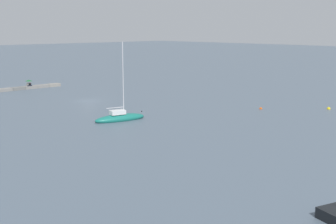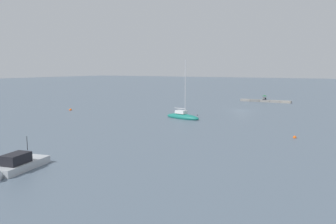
% 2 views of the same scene
% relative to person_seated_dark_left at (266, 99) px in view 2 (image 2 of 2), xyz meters
% --- Properties ---
extents(ground_plane, '(500.00, 500.00, 0.00)m').
position_rel_person_seated_dark_left_xyz_m(ground_plane, '(0.05, 21.33, -0.85)').
color(ground_plane, slate).
extents(seawall_pier, '(13.32, 1.52, 0.60)m').
position_rel_person_seated_dark_left_xyz_m(seawall_pier, '(0.05, -0.01, -0.55)').
color(seawall_pier, gray).
rests_on(seawall_pier, ground_plane).
extents(person_seated_dark_left, '(0.42, 0.62, 0.73)m').
position_rel_person_seated_dark_left_xyz_m(person_seated_dark_left, '(0.00, 0.00, 0.00)').
color(person_seated_dark_left, '#1E2333').
rests_on(person_seated_dark_left, seawall_pier).
extents(person_seated_grey_right, '(0.42, 0.62, 0.73)m').
position_rel_person_seated_dark_left_xyz_m(person_seated_grey_right, '(0.56, 0.05, 0.00)').
color(person_seated_grey_right, '#1E2333').
rests_on(person_seated_grey_right, seawall_pier).
extents(umbrella_open_green, '(1.43, 1.43, 1.31)m').
position_rel_person_seated_dark_left_xyz_m(umbrella_open_green, '(0.29, -0.04, 0.87)').
color(umbrella_open_green, black).
rests_on(umbrella_open_green, seawall_pier).
extents(sailboat_teal_mid, '(7.51, 3.60, 10.92)m').
position_rel_person_seated_dark_left_xyz_m(sailboat_teal_mid, '(5.90, 37.68, -0.49)').
color(sailboat_teal_mid, '#197266').
rests_on(sailboat_teal_mid, ground_plane).
extents(motorboat_grey_far, '(3.13, 6.67, 3.60)m').
position_rel_person_seated_dark_left_xyz_m(motorboat_grey_far, '(4.29, 73.92, -0.47)').
color(motorboat_grey_far, '#ADB2B7').
rests_on(motorboat_grey_far, ground_plane).
extents(mooring_buoy_near, '(0.45, 0.45, 0.45)m').
position_rel_person_seated_dark_left_xyz_m(mooring_buoy_near, '(-14.86, 46.12, -0.77)').
color(mooring_buoy_near, '#EA5914').
rests_on(mooring_buoy_near, ground_plane).
extents(mooring_buoy_far, '(0.59, 0.59, 0.59)m').
position_rel_person_seated_dark_left_xyz_m(mooring_buoy_far, '(32.51, 38.85, -0.75)').
color(mooring_buoy_far, '#EA5914').
rests_on(mooring_buoy_far, ground_plane).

